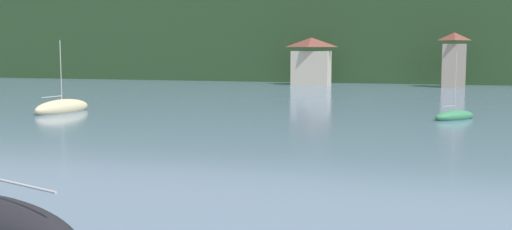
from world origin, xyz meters
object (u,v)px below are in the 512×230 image
sailboat_far_0 (454,116)px  sailboat_mid_9 (0,226)px  shore_building_west (311,62)px  sailboat_far_8 (62,108)px  shore_building_westcentral (454,61)px

sailboat_far_0 → sailboat_mid_9: bearing=-158.2°
shore_building_west → sailboat_mid_9: (4.97, -79.24, -3.10)m
sailboat_far_0 → sailboat_far_8: sailboat_far_8 is taller
shore_building_westcentral → sailboat_far_0: size_ratio=1.37×
shore_building_westcentral → sailboat_far_8: 57.57m
sailboat_far_0 → sailboat_far_8: bearing=139.4°
sailboat_far_0 → sailboat_far_8: size_ratio=0.84×
shore_building_west → sailboat_far_8: bearing=-107.3°
shore_building_west → sailboat_far_0: bearing=-65.1°
sailboat_far_8 → sailboat_mid_9: (19.25, -33.47, 0.05)m
shore_building_west → sailboat_far_0: (19.61, -42.18, -3.27)m
shore_building_west → shore_building_westcentral: (20.86, -0.31, 0.32)m
shore_building_west → sailboat_far_0: 46.63m
shore_building_west → shore_building_westcentral: size_ratio=0.92×
sailboat_far_8 → sailboat_mid_9: size_ratio=0.72×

